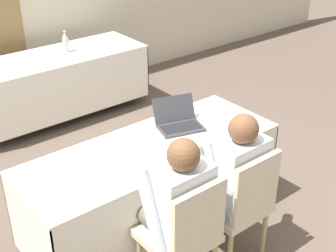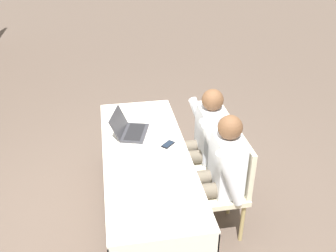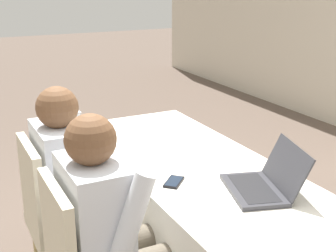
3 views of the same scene
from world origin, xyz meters
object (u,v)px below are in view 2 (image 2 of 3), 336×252
(cell_phone, at_px, (168,144))
(person_white_shirt, at_px, (202,139))
(laptop, at_px, (130,130))
(person_checkered_shirt, at_px, (217,170))
(chair_near_left, at_px, (228,184))
(chair_near_right, at_px, (212,152))

(cell_phone, height_order, person_white_shirt, person_white_shirt)
(laptop, distance_m, person_checkered_shirt, 0.91)
(chair_near_left, xyz_separation_m, person_white_shirt, (0.50, 0.10, 0.16))
(laptop, distance_m, cell_phone, 0.41)
(laptop, relative_size, person_checkered_shirt, 0.36)
(laptop, relative_size, chair_near_right, 0.46)
(laptop, xyz_separation_m, chair_near_left, (-0.60, -0.78, -0.27))
(cell_phone, height_order, chair_near_left, chair_near_left)
(person_white_shirt, bearing_deg, laptop, -98.34)
(chair_near_left, relative_size, person_white_shirt, 0.78)
(chair_near_right, xyz_separation_m, person_checkered_shirt, (-0.50, 0.10, 0.16))
(chair_near_right, bearing_deg, person_white_shirt, -90.00)
(chair_near_right, distance_m, person_white_shirt, 0.19)
(chair_near_left, xyz_separation_m, person_checkered_shirt, (-0.00, 0.10, 0.16))
(chair_near_right, distance_m, person_checkered_shirt, 0.54)
(cell_phone, bearing_deg, laptop, 5.73)
(laptop, height_order, person_white_shirt, person_white_shirt)
(chair_near_right, relative_size, person_white_shirt, 0.78)
(laptop, bearing_deg, chair_near_left, -110.56)
(cell_phone, relative_size, person_checkered_shirt, 0.12)
(person_checkered_shirt, xyz_separation_m, person_white_shirt, (0.50, 0.00, 0.00))
(cell_phone, relative_size, chair_near_right, 0.15)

